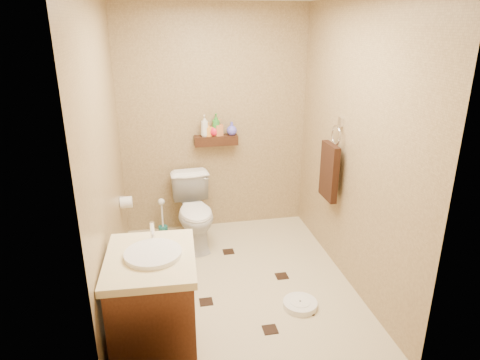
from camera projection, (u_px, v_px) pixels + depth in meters
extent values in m
plane|color=#BDB08A|center=(237.00, 284.00, 3.82)|extent=(2.50, 2.50, 0.00)
cube|color=#A1875C|center=(215.00, 122.00, 4.55)|extent=(2.00, 0.04, 2.40)
cube|color=#A1875C|center=(280.00, 224.00, 2.25)|extent=(2.00, 0.04, 2.40)
cube|color=#A1875C|center=(106.00, 163.00, 3.22)|extent=(0.04, 2.50, 2.40)
cube|color=#A1875C|center=(353.00, 149.00, 3.58)|extent=(0.04, 2.50, 2.40)
cube|color=#3D2010|center=(216.00, 140.00, 4.54)|extent=(0.46, 0.14, 0.10)
cube|color=black|center=(206.00, 302.00, 3.57)|extent=(0.11, 0.11, 0.01)
cube|color=black|center=(282.00, 276.00, 3.94)|extent=(0.11, 0.11, 0.01)
cube|color=black|center=(270.00, 330.00, 3.25)|extent=(0.11, 0.11, 0.01)
cube|color=black|center=(165.00, 262.00, 4.16)|extent=(0.11, 0.11, 0.01)
cube|color=black|center=(306.00, 312.00, 3.45)|extent=(0.11, 0.11, 0.01)
cube|color=black|center=(228.00, 252.00, 4.35)|extent=(0.11, 0.11, 0.01)
imported|color=white|center=(195.00, 212.00, 4.41)|extent=(0.45, 0.73, 0.72)
cube|color=brown|center=(155.00, 314.00, 2.83)|extent=(0.55, 0.66, 0.78)
cube|color=beige|center=(150.00, 259.00, 2.68)|extent=(0.59, 0.70, 0.05)
cylinder|color=white|center=(153.00, 255.00, 2.68)|extent=(0.36, 0.36, 0.05)
cylinder|color=silver|center=(152.00, 230.00, 2.85)|extent=(0.03, 0.03, 0.12)
cylinder|color=white|center=(300.00, 304.00, 3.50)|extent=(0.36, 0.36, 0.05)
cylinder|color=white|center=(300.00, 301.00, 3.50)|extent=(0.17, 0.17, 0.01)
cylinder|color=#1A6A64|center=(163.00, 231.00, 4.68)|extent=(0.10, 0.10, 0.11)
cylinder|color=white|center=(162.00, 214.00, 4.61)|extent=(0.02, 0.02, 0.31)
sphere|color=white|center=(161.00, 202.00, 4.56)|extent=(0.07, 0.07, 0.07)
cube|color=silver|center=(341.00, 122.00, 3.75)|extent=(0.03, 0.06, 0.08)
torus|color=silver|center=(336.00, 135.00, 3.79)|extent=(0.02, 0.19, 0.19)
cube|color=black|center=(329.00, 172.00, 3.90)|extent=(0.06, 0.30, 0.52)
cylinder|color=white|center=(126.00, 202.00, 4.04)|extent=(0.11, 0.11, 0.11)
cylinder|color=silver|center=(121.00, 197.00, 4.01)|extent=(0.04, 0.02, 0.02)
imported|color=silver|center=(205.00, 126.00, 4.47)|extent=(0.11, 0.11, 0.23)
imported|color=#FDA435|center=(208.00, 129.00, 4.49)|extent=(0.09, 0.09, 0.15)
imported|color=red|center=(214.00, 129.00, 4.50)|extent=(0.16, 0.16, 0.14)
imported|color=#30892D|center=(216.00, 125.00, 4.49)|extent=(0.12, 0.12, 0.24)
imported|color=#C87542|center=(218.00, 127.00, 4.50)|extent=(0.10, 0.10, 0.18)
imported|color=#5A55D5|center=(232.00, 128.00, 4.53)|extent=(0.16, 0.16, 0.14)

